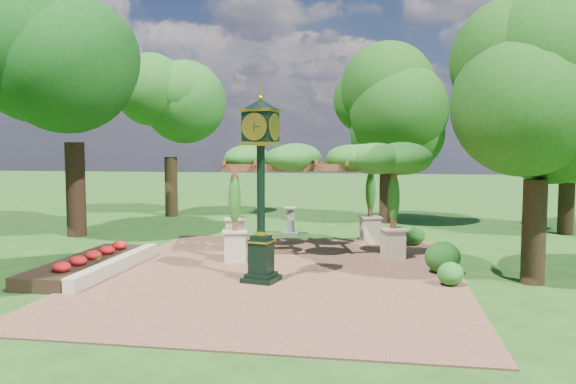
# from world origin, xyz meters

# --- Properties ---
(ground) EXTENTS (120.00, 120.00, 0.00)m
(ground) POSITION_xyz_m (0.00, 0.00, 0.00)
(ground) COLOR #1E4714
(ground) RESTS_ON ground
(brick_plaza) EXTENTS (10.00, 12.00, 0.04)m
(brick_plaza) POSITION_xyz_m (0.00, 1.00, 0.02)
(brick_plaza) COLOR brown
(brick_plaza) RESTS_ON ground
(border_wall) EXTENTS (0.35, 5.00, 0.40)m
(border_wall) POSITION_xyz_m (-4.60, 0.50, 0.20)
(border_wall) COLOR #C6B793
(border_wall) RESTS_ON ground
(flower_bed) EXTENTS (1.50, 5.00, 0.36)m
(flower_bed) POSITION_xyz_m (-5.50, 0.50, 0.18)
(flower_bed) COLOR red
(flower_bed) RESTS_ON ground
(pedestal_clock) EXTENTS (1.13, 1.13, 4.85)m
(pedestal_clock) POSITION_xyz_m (-0.30, 0.06, 2.90)
(pedestal_clock) COLOR black
(pedestal_clock) RESTS_ON brick_plaza
(pergola) EXTENTS (6.53, 4.99, 3.65)m
(pergola) POSITION_xyz_m (0.37, 4.57, 3.00)
(pergola) COLOR #C5B393
(pergola) RESTS_ON brick_plaza
(sundial) EXTENTS (0.70, 0.70, 1.12)m
(sundial) POSITION_xyz_m (-0.85, 8.12, 0.49)
(sundial) COLOR gray
(sundial) RESTS_ON ground
(shrub_front) EXTENTS (0.74, 0.74, 0.60)m
(shrub_front) POSITION_xyz_m (4.55, 0.41, 0.34)
(shrub_front) COLOR #20631C
(shrub_front) RESTS_ON brick_plaza
(shrub_mid) EXTENTS (1.28, 1.28, 0.88)m
(shrub_mid) POSITION_xyz_m (4.50, 1.84, 0.48)
(shrub_mid) COLOR #1C5016
(shrub_mid) RESTS_ON brick_plaza
(shrub_back) EXTENTS (0.90, 0.90, 0.68)m
(shrub_back) POSITION_xyz_m (3.96, 6.27, 0.38)
(shrub_back) COLOR #1F5819
(shrub_back) RESTS_ON brick_plaza
(tree_west_near) EXTENTS (4.90, 4.90, 9.64)m
(tree_west_near) POSITION_xyz_m (-9.20, 6.34, 6.62)
(tree_west_near) COLOR #311C13
(tree_west_near) RESTS_ON ground
(tree_west_far) EXTENTS (3.84, 3.84, 7.81)m
(tree_west_far) POSITION_xyz_m (-7.85, 13.09, 5.35)
(tree_west_far) COLOR #332313
(tree_west_far) RESTS_ON ground
(tree_north) EXTENTS (3.97, 3.97, 7.35)m
(tree_north) POSITION_xyz_m (2.99, 12.42, 5.04)
(tree_north) COLOR #321E14
(tree_north) RESTS_ON ground
(tree_east_far) EXTENTS (4.54, 4.54, 7.87)m
(tree_east_far) POSITION_xyz_m (10.19, 10.08, 5.41)
(tree_east_far) COLOR black
(tree_east_far) RESTS_ON ground
(tree_east_near) EXTENTS (3.40, 3.40, 7.02)m
(tree_east_near) POSITION_xyz_m (6.71, 1.14, 4.81)
(tree_east_near) COLOR #352315
(tree_east_near) RESTS_ON ground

